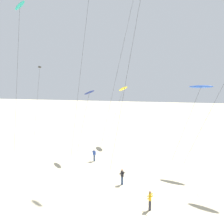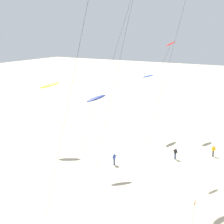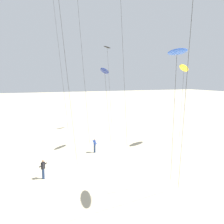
# 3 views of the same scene
# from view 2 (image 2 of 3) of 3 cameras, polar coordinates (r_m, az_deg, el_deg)

# --- Properties ---
(ground_plane) EXTENTS (260.00, 260.00, 0.00)m
(ground_plane) POSITION_cam_2_polar(r_m,az_deg,el_deg) (36.25, 14.81, -13.29)
(ground_plane) COLOR beige
(kite_red) EXTENTS (7.46, 4.74, 15.95)m
(kite_red) POSITION_cam_2_polar(r_m,az_deg,el_deg) (50.62, 11.75, 13.20)
(kite_red) COLOR red
(kite_red) RESTS_ON ground
(kite_blue) EXTENTS (4.85, 2.99, 10.48)m
(kite_blue) POSITION_cam_2_polar(r_m,az_deg,el_deg) (47.88, 7.29, 7.14)
(kite_blue) COLOR blue
(kite_blue) RESTS_ON ground
(kite_yellow) EXTENTS (4.95, 3.93, 10.33)m
(kite_yellow) POSITION_cam_2_polar(r_m,az_deg,el_deg) (42.89, -12.56, 5.26)
(kite_yellow) COLOR yellow
(kite_yellow) RESTS_ON ground
(kite_navy) EXTENTS (4.25, 3.08, 9.85)m
(kite_navy) POSITION_cam_2_polar(r_m,az_deg,el_deg) (35.35, -3.26, 2.70)
(kite_navy) COLOR navy
(kite_navy) RESTS_ON ground
(kite_flyer_nearest) EXTENTS (0.73, 0.73, 1.67)m
(kite_flyer_nearest) POSITION_cam_2_polar(r_m,az_deg,el_deg) (41.00, 12.72, -8.19)
(kite_flyer_nearest) COLOR navy
(kite_flyer_nearest) RESTS_ON ground
(kite_flyer_middle) EXTENTS (0.60, 0.62, 1.67)m
(kite_flyer_middle) POSITION_cam_2_polar(r_m,az_deg,el_deg) (43.44, 19.88, -7.38)
(kite_flyer_middle) COLOR #33333D
(kite_flyer_middle) RESTS_ON ground
(kite_flyer_furthest) EXTENTS (0.62, 0.59, 1.67)m
(kite_flyer_furthest) POSITION_cam_2_polar(r_m,az_deg,el_deg) (38.42, 0.46, -9.48)
(kite_flyer_furthest) COLOR navy
(kite_flyer_furthest) RESTS_ON ground
(marker_flag) EXTENTS (0.57, 0.05, 2.10)m
(marker_flag) POSITION_cam_2_polar(r_m,az_deg,el_deg) (28.92, 16.34, -18.10)
(marker_flag) COLOR gray
(marker_flag) RESTS_ON ground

